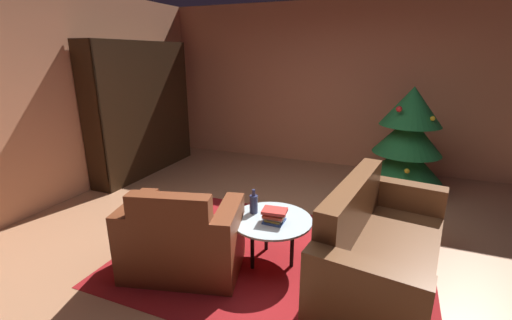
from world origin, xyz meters
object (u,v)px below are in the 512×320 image
at_px(bookshelf_unit, 148,111).
at_px(armchair_red, 182,241).
at_px(bottle_on_table, 254,204).
at_px(book_stack_on_table, 274,215).
at_px(decorated_tree, 408,139).
at_px(coffee_table, 271,223).
at_px(couch_red, 379,251).

relative_size(bookshelf_unit, armchair_red, 1.82).
bearing_deg(armchair_red, bottle_on_table, 45.37).
distance_m(bookshelf_unit, armchair_red, 3.18).
bearing_deg(book_stack_on_table, armchair_red, -152.09).
bearing_deg(bottle_on_table, decorated_tree, 59.82).
distance_m(coffee_table, book_stack_on_table, 0.12).
relative_size(bookshelf_unit, coffee_table, 2.77).
xyz_separation_m(bookshelf_unit, couch_red, (3.75, -1.77, -0.69)).
relative_size(bottle_on_table, decorated_tree, 0.16).
bearing_deg(bottle_on_table, armchair_red, -134.63).
bearing_deg(couch_red, coffee_table, -176.66).
bearing_deg(couch_red, armchair_red, -163.23).
distance_m(armchair_red, coffee_table, 0.82).
xyz_separation_m(armchair_red, coffee_table, (0.68, 0.44, 0.10)).
height_order(coffee_table, bottle_on_table, bottle_on_table).
height_order(couch_red, bottle_on_table, couch_red).
height_order(coffee_table, book_stack_on_table, book_stack_on_table).
height_order(bottle_on_table, decorated_tree, decorated_tree).
relative_size(coffee_table, bottle_on_table, 3.19).
bearing_deg(armchair_red, couch_red, 16.77).
distance_m(bookshelf_unit, couch_red, 4.20).
bearing_deg(decorated_tree, couch_red, -95.05).
relative_size(bookshelf_unit, book_stack_on_table, 9.01).
bearing_deg(coffee_table, bottle_on_table, 164.06).
bearing_deg(bottle_on_table, book_stack_on_table, -23.42).
height_order(book_stack_on_table, bottle_on_table, bottle_on_table).
distance_m(bookshelf_unit, coffee_table, 3.40).
relative_size(book_stack_on_table, decorated_tree, 0.16).
relative_size(couch_red, bottle_on_table, 7.93).
xyz_separation_m(couch_red, coffee_table, (-0.94, -0.06, 0.11)).
xyz_separation_m(armchair_red, decorated_tree, (1.83, 2.81, 0.46)).
bearing_deg(bookshelf_unit, book_stack_on_table, -33.41).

